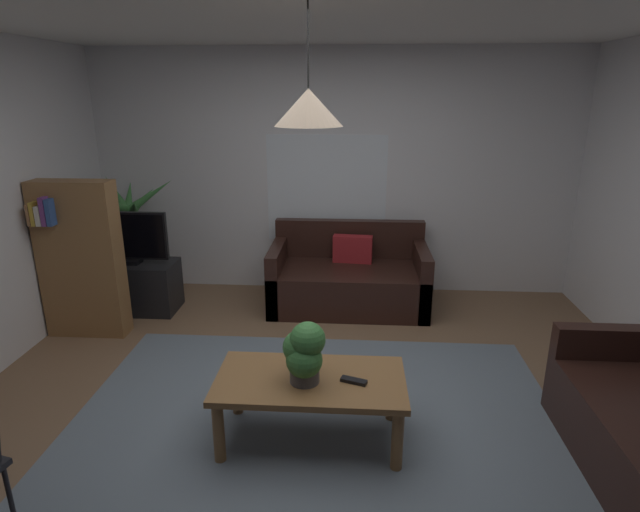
{
  "coord_description": "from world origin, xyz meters",
  "views": [
    {
      "loc": [
        0.22,
        -3.0,
        2.12
      ],
      "look_at": [
        0.0,
        0.3,
        1.05
      ],
      "focal_mm": 28.87,
      "sensor_mm": 36.0,
      "label": 1
    }
  ],
  "objects_px": {
    "bookshelf_corner": "(80,259)",
    "potted_plant_on_table": "(304,351)",
    "remote_on_table_0": "(354,381)",
    "pendant_lamp": "(309,107)",
    "couch_under_window": "(349,280)",
    "potted_palm_corner": "(132,241)",
    "coffee_table": "(310,387)",
    "tv_stand": "(132,286)",
    "tv": "(125,237)",
    "book_on_table_0": "(304,378)"
  },
  "relations": [
    {
      "from": "tv_stand",
      "to": "bookshelf_corner",
      "type": "bearing_deg",
      "value": -109.0
    },
    {
      "from": "remote_on_table_0",
      "to": "potted_palm_corner",
      "type": "distance_m",
      "value": 3.33
    },
    {
      "from": "coffee_table",
      "to": "potted_plant_on_table",
      "type": "distance_m",
      "value": 0.28
    },
    {
      "from": "tv",
      "to": "book_on_table_0",
      "type": "bearing_deg",
      "value": -44.8
    },
    {
      "from": "potted_plant_on_table",
      "to": "remote_on_table_0",
      "type": "bearing_deg",
      "value": 1.64
    },
    {
      "from": "potted_plant_on_table",
      "to": "tv",
      "type": "height_order",
      "value": "tv"
    },
    {
      "from": "tv",
      "to": "potted_palm_corner",
      "type": "height_order",
      "value": "potted_palm_corner"
    },
    {
      "from": "potted_plant_on_table",
      "to": "bookshelf_corner",
      "type": "xyz_separation_m",
      "value": [
        -2.11,
        1.41,
        0.07
      ]
    },
    {
      "from": "potted_plant_on_table",
      "to": "tv_stand",
      "type": "distance_m",
      "value": 2.77
    },
    {
      "from": "potted_plant_on_table",
      "to": "couch_under_window",
      "type": "bearing_deg",
      "value": 83.79
    },
    {
      "from": "couch_under_window",
      "to": "potted_palm_corner",
      "type": "height_order",
      "value": "potted_palm_corner"
    },
    {
      "from": "couch_under_window",
      "to": "pendant_lamp",
      "type": "distance_m",
      "value": 2.8
    },
    {
      "from": "tv",
      "to": "potted_palm_corner",
      "type": "distance_m",
      "value": 0.47
    },
    {
      "from": "potted_plant_on_table",
      "to": "bookshelf_corner",
      "type": "relative_size",
      "value": 0.28
    },
    {
      "from": "book_on_table_0",
      "to": "bookshelf_corner",
      "type": "distance_m",
      "value": 2.53
    },
    {
      "from": "couch_under_window",
      "to": "tv",
      "type": "distance_m",
      "value": 2.24
    },
    {
      "from": "potted_palm_corner",
      "to": "pendant_lamp",
      "type": "bearing_deg",
      "value": -47.91
    },
    {
      "from": "couch_under_window",
      "to": "remote_on_table_0",
      "type": "distance_m",
      "value": 2.21
    },
    {
      "from": "remote_on_table_0",
      "to": "pendant_lamp",
      "type": "relative_size",
      "value": 0.26
    },
    {
      "from": "book_on_table_0",
      "to": "remote_on_table_0",
      "type": "xyz_separation_m",
      "value": [
        0.31,
        -0.02,
        0.0
      ]
    },
    {
      "from": "tv",
      "to": "bookshelf_corner",
      "type": "xyz_separation_m",
      "value": [
        -0.19,
        -0.52,
        -0.05
      ]
    },
    {
      "from": "coffee_table",
      "to": "remote_on_table_0",
      "type": "height_order",
      "value": "remote_on_table_0"
    },
    {
      "from": "couch_under_window",
      "to": "pendant_lamp",
      "type": "height_order",
      "value": "pendant_lamp"
    },
    {
      "from": "potted_plant_on_table",
      "to": "pendant_lamp",
      "type": "bearing_deg",
      "value": 52.27
    },
    {
      "from": "bookshelf_corner",
      "to": "couch_under_window",
      "type": "bearing_deg",
      "value": 18.75
    },
    {
      "from": "tv_stand",
      "to": "remote_on_table_0",
      "type": "bearing_deg",
      "value": -41.12
    },
    {
      "from": "remote_on_table_0",
      "to": "potted_palm_corner",
      "type": "height_order",
      "value": "potted_palm_corner"
    },
    {
      "from": "coffee_table",
      "to": "tv_stand",
      "type": "bearing_deg",
      "value": 135.73
    },
    {
      "from": "tv",
      "to": "potted_palm_corner",
      "type": "xyz_separation_m",
      "value": [
        -0.13,
        0.43,
        -0.16
      ]
    },
    {
      "from": "coffee_table",
      "to": "tv",
      "type": "relative_size",
      "value": 1.41
    },
    {
      "from": "tv_stand",
      "to": "tv",
      "type": "bearing_deg",
      "value": -90.0
    },
    {
      "from": "bookshelf_corner",
      "to": "pendant_lamp",
      "type": "distance_m",
      "value": 2.86
    },
    {
      "from": "book_on_table_0",
      "to": "tv",
      "type": "bearing_deg",
      "value": 135.2
    },
    {
      "from": "coffee_table",
      "to": "pendant_lamp",
      "type": "xyz_separation_m",
      "value": [
        0.0,
        -0.0,
        1.66
      ]
    },
    {
      "from": "couch_under_window",
      "to": "potted_palm_corner",
      "type": "xyz_separation_m",
      "value": [
        -2.3,
        0.14,
        0.33
      ]
    },
    {
      "from": "couch_under_window",
      "to": "bookshelf_corner",
      "type": "distance_m",
      "value": 2.52
    },
    {
      "from": "tv_stand",
      "to": "couch_under_window",
      "type": "bearing_deg",
      "value": 6.85
    },
    {
      "from": "tv_stand",
      "to": "tv",
      "type": "relative_size",
      "value": 1.08
    },
    {
      "from": "tv_stand",
      "to": "bookshelf_corner",
      "type": "distance_m",
      "value": 0.73
    },
    {
      "from": "potted_plant_on_table",
      "to": "tv",
      "type": "xyz_separation_m",
      "value": [
        -1.92,
        1.93,
        0.13
      ]
    },
    {
      "from": "bookshelf_corner",
      "to": "pendant_lamp",
      "type": "bearing_deg",
      "value": -32.61
    },
    {
      "from": "pendant_lamp",
      "to": "potted_palm_corner",
      "type": "bearing_deg",
      "value": 132.09
    },
    {
      "from": "potted_palm_corner",
      "to": "bookshelf_corner",
      "type": "distance_m",
      "value": 0.95
    },
    {
      "from": "tv_stand",
      "to": "potted_palm_corner",
      "type": "bearing_deg",
      "value": 108.04
    },
    {
      "from": "couch_under_window",
      "to": "book_on_table_0",
      "type": "xyz_separation_m",
      "value": [
        -0.25,
        -2.18,
        0.17
      ]
    },
    {
      "from": "book_on_table_0",
      "to": "tv",
      "type": "relative_size",
      "value": 0.15
    },
    {
      "from": "bookshelf_corner",
      "to": "potted_plant_on_table",
      "type": "bearing_deg",
      "value": -33.79
    },
    {
      "from": "remote_on_table_0",
      "to": "book_on_table_0",
      "type": "bearing_deg",
      "value": 105.94
    },
    {
      "from": "coffee_table",
      "to": "potted_plant_on_table",
      "type": "relative_size",
      "value": 3.0
    },
    {
      "from": "tv_stand",
      "to": "bookshelf_corner",
      "type": "relative_size",
      "value": 0.64
    }
  ]
}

